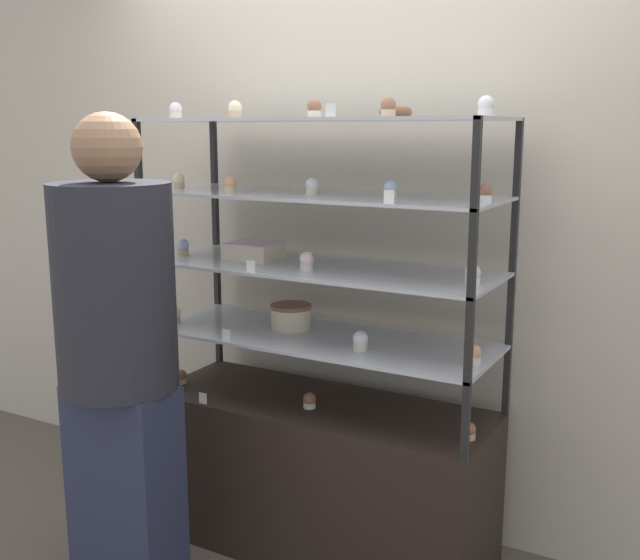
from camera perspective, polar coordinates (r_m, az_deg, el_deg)
name	(u,v)px	position (r m, az deg, el deg)	size (l,w,h in m)	color
ground_plane	(320,546)	(3.32, 0.00, -19.58)	(20.00, 20.00, 0.00)	brown
back_wall	(365,227)	(3.23, 3.49, 4.08)	(8.00, 0.05, 2.60)	beige
display_base	(320,476)	(3.17, 0.00, -14.68)	(1.39, 0.51, 0.63)	black
display_riser_lower	(320,339)	(2.96, 0.00, -4.54)	(1.39, 0.51, 0.28)	black
display_riser_middle	(320,270)	(2.90, 0.00, 0.79)	(1.39, 0.51, 0.28)	black
display_riser_upper	(320,197)	(2.86, 0.00, 6.31)	(1.39, 0.51, 0.28)	black
display_riser_top	(320,122)	(2.85, 0.00, 11.93)	(1.39, 0.51, 0.28)	black
layer_cake_centerpiece	(291,316)	(3.05, -2.23, -2.79)	(0.17, 0.17, 0.10)	beige
sheet_cake_frosted	(254,251)	(3.06, -5.05, 2.23)	(0.21, 0.17, 0.07)	beige
cupcake_0	(181,377)	(3.31, -10.53, -7.28)	(0.05, 0.05, 0.06)	#CCB28C
cupcake_1	(310,401)	(2.99, -0.80, -9.18)	(0.05, 0.05, 0.06)	beige
cupcake_2	(469,431)	(2.76, 11.27, -11.22)	(0.05, 0.05, 0.06)	#CCB28C
price_tag_0	(203,398)	(3.07, -8.92, -8.90)	(0.04, 0.00, 0.04)	white
cupcake_3	(174,315)	(3.20, -11.08, -2.62)	(0.06, 0.06, 0.07)	#CCB28C
cupcake_4	(360,341)	(2.76, 3.10, -4.66)	(0.06, 0.06, 0.07)	beige
cupcake_5	(473,355)	(2.65, 11.59, -5.59)	(0.06, 0.06, 0.07)	beige
price_tag_1	(226,335)	(2.91, -7.16, -4.18)	(0.04, 0.00, 0.04)	white
cupcake_6	(183,247)	(3.19, -10.43, 2.47)	(0.05, 0.05, 0.07)	#CCB28C
cupcake_7	(306,261)	(2.80, -1.05, 1.45)	(0.05, 0.05, 0.07)	beige
cupcake_8	(473,275)	(2.59, 11.55, 0.37)	(0.05, 0.05, 0.07)	white
price_tag_2	(251,266)	(2.78, -5.30, 1.05)	(0.04, 0.00, 0.04)	white
cupcake_9	(179,181)	(3.16, -10.71, 7.44)	(0.05, 0.05, 0.06)	#CCB28C
cupcake_10	(230,185)	(2.91, -6.85, 7.22)	(0.05, 0.05, 0.06)	#CCB28C
cupcake_11	(312,186)	(2.80, -0.59, 7.15)	(0.05, 0.05, 0.06)	beige
cupcake_12	(390,190)	(2.66, 5.39, 6.86)	(0.05, 0.05, 0.06)	white
cupcake_13	(485,193)	(2.55, 12.44, 6.46)	(0.05, 0.05, 0.06)	white
price_tag_3	(389,197)	(2.47, 5.28, 6.33)	(0.04, 0.00, 0.04)	white
cupcake_14	(176,111)	(3.16, -10.94, 12.53)	(0.05, 0.05, 0.07)	beige
cupcake_15	(235,110)	(2.93, -6.49, 12.77)	(0.05, 0.05, 0.07)	#CCB28C
cupcake_16	(314,109)	(2.79, -0.42, 12.91)	(0.05, 0.05, 0.07)	beige
cupcake_17	(388,107)	(2.62, 5.22, 12.96)	(0.05, 0.05, 0.07)	#CCB28C
cupcake_18	(486,106)	(2.54, 12.53, 12.79)	(0.05, 0.05, 0.07)	white
price_tag_4	(331,110)	(2.56, 0.81, 12.83)	(0.04, 0.00, 0.04)	white
donut_glazed	(395,112)	(2.73, 5.77, 12.61)	(0.12, 0.12, 0.04)	brown
customer_figure	(118,353)	(2.71, -15.11, -5.38)	(0.41, 0.41, 1.77)	#282D47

